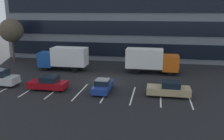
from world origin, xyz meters
name	(u,v)px	position (x,y,z in m)	size (l,w,h in m)	color
ground_plane	(102,81)	(0.00, 0.00, 0.00)	(120.00, 120.00, 0.00)	black
lot_markings	(93,93)	(0.00, -4.37, 0.00)	(19.74, 5.40, 0.01)	silver
box_truck_orange	(151,60)	(5.72, 5.03, 1.88)	(7.21, 2.39, 3.34)	#D85914
box_truck_blue	(64,57)	(-6.64, 4.45, 1.86)	(7.13, 2.36, 3.30)	#194799
sedan_tan	(169,89)	(7.79, -3.87, 0.73)	(4.30, 1.80, 1.54)	tan
sedan_maroon	(48,83)	(-5.05, -4.23, 0.71)	(4.18, 1.75, 1.50)	maroon
sedan_navy	(103,86)	(0.95, -3.83, 0.66)	(1.62, 3.88, 1.39)	navy
bare_tree	(11,31)	(-17.00, 8.28, 5.21)	(3.80, 3.80, 7.12)	#473323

